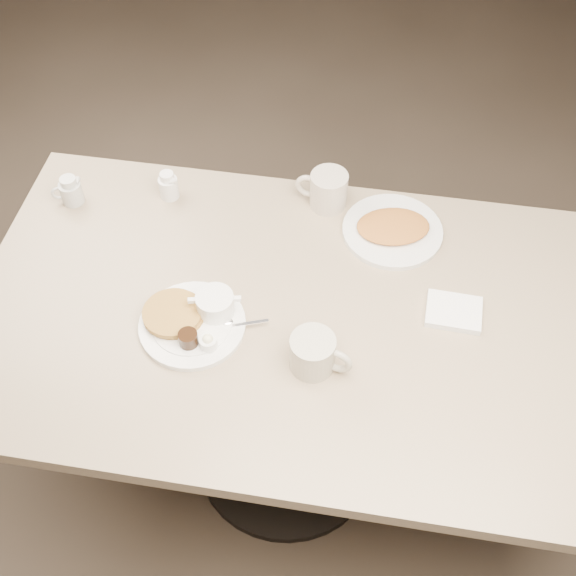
% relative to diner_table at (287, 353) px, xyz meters
% --- Properties ---
extents(room, '(7.04, 8.04, 2.84)m').
position_rel_diner_table_xyz_m(room, '(0.00, 0.00, 0.82)').
color(room, '#4C3F33').
rests_on(room, ground).
extents(diner_table, '(1.50, 0.90, 0.75)m').
position_rel_diner_table_xyz_m(diner_table, '(0.00, 0.00, 0.00)').
color(diner_table, tan).
rests_on(diner_table, ground).
extents(main_plate, '(0.32, 0.29, 0.07)m').
position_rel_diner_table_xyz_m(main_plate, '(-0.20, -0.07, 0.19)').
color(main_plate, white).
rests_on(main_plate, diner_table).
extents(coffee_mug_near, '(0.15, 0.12, 0.09)m').
position_rel_diner_table_xyz_m(coffee_mug_near, '(0.08, -0.13, 0.22)').
color(coffee_mug_near, beige).
rests_on(coffee_mug_near, diner_table).
extents(napkin, '(0.13, 0.11, 0.02)m').
position_rel_diner_table_xyz_m(napkin, '(0.39, 0.06, 0.18)').
color(napkin, white).
rests_on(napkin, diner_table).
extents(coffee_mug_far, '(0.15, 0.11, 0.10)m').
position_rel_diner_table_xyz_m(coffee_mug_far, '(0.04, 0.37, 0.22)').
color(coffee_mug_far, beige).
rests_on(coffee_mug_far, diner_table).
extents(creamer_left, '(0.08, 0.06, 0.08)m').
position_rel_diner_table_xyz_m(creamer_left, '(-0.62, 0.27, 0.21)').
color(creamer_left, silver).
rests_on(creamer_left, diner_table).
extents(creamer_right, '(0.07, 0.06, 0.08)m').
position_rel_diner_table_xyz_m(creamer_right, '(-0.37, 0.34, 0.21)').
color(creamer_right, white).
rests_on(creamer_right, diner_table).
extents(hash_plate, '(0.31, 0.31, 0.04)m').
position_rel_diner_table_xyz_m(hash_plate, '(0.22, 0.30, 0.18)').
color(hash_plate, white).
rests_on(hash_plate, diner_table).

